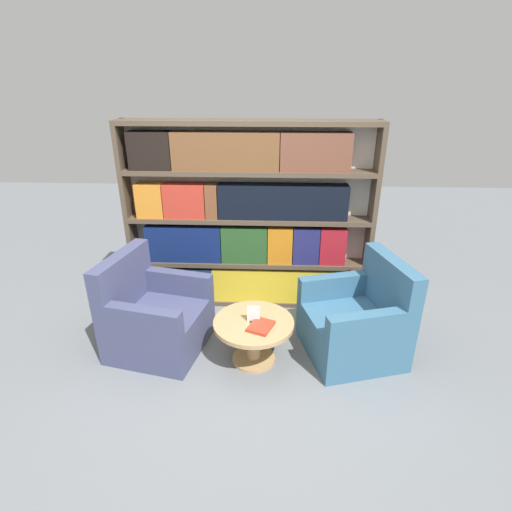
% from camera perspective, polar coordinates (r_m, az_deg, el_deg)
% --- Properties ---
extents(ground_plane, '(14.00, 14.00, 0.00)m').
position_cam_1_polar(ground_plane, '(3.74, -2.24, -17.20)').
color(ground_plane, slate).
extents(bookshelf, '(2.71, 0.30, 2.08)m').
position_cam_1_polar(bookshelf, '(4.45, -1.42, 4.93)').
color(bookshelf, silver).
rests_on(bookshelf, ground_plane).
extents(armchair_left, '(0.99, 1.00, 0.96)m').
position_cam_1_polar(armchair_left, '(4.07, -14.27, -8.57)').
color(armchair_left, '#42476B').
rests_on(armchair_left, ground_plane).
extents(armchair_right, '(1.03, 1.04, 0.96)m').
position_cam_1_polar(armchair_right, '(3.99, 14.17, -9.25)').
color(armchair_right, '#386684').
rests_on(armchair_right, ground_plane).
extents(coffee_table, '(0.74, 0.74, 0.43)m').
position_cam_1_polar(coffee_table, '(3.76, -0.34, -10.87)').
color(coffee_table, tan).
rests_on(coffee_table, ground_plane).
extents(table_sign, '(0.12, 0.06, 0.16)m').
position_cam_1_polar(table_sign, '(3.65, -0.34, -8.42)').
color(table_sign, black).
rests_on(table_sign, coffee_table).
extents(stray_book, '(0.26, 0.29, 0.03)m').
position_cam_1_polar(stray_book, '(3.60, 0.70, -10.01)').
color(stray_book, '#B73823').
rests_on(stray_book, coffee_table).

